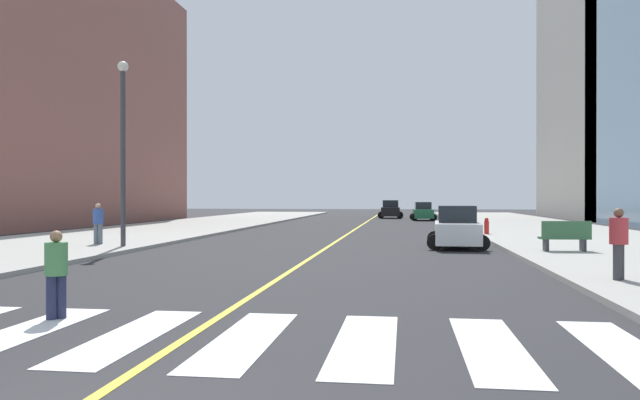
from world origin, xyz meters
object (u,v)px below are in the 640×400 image
at_px(pedestrian_waiting_east, 619,240).
at_px(fire_hydrant, 487,226).
at_px(car_white_nearest, 457,228).
at_px(car_black_third, 391,210).
at_px(park_bench, 565,237).
at_px(street_lamp, 123,137).
at_px(car_green_second, 423,212).
at_px(pedestrian_walking_west, 98,222).
at_px(pedestrian_crossing, 56,270).

height_order(pedestrian_waiting_east, fire_hydrant, pedestrian_waiting_east).
xyz_separation_m(car_white_nearest, car_black_third, (-3.62, 37.93, 0.04)).
distance_m(car_black_third, park_bench, 41.35).
relative_size(car_white_nearest, car_black_third, 0.97).
distance_m(car_white_nearest, street_lamp, 14.38).
height_order(pedestrian_waiting_east, street_lamp, street_lamp).
height_order(car_green_second, pedestrian_walking_west, pedestrian_walking_west).
bearing_deg(pedestrian_walking_west, park_bench, 172.65).
height_order(car_white_nearest, car_black_third, car_black_third).
bearing_deg(pedestrian_waiting_east, car_white_nearest, -127.98).
bearing_deg(pedestrian_walking_west, car_green_second, -118.06).
distance_m(car_green_second, fire_hydrant, 24.20).
xyz_separation_m(car_black_third, pedestrian_crossing, (-4.64, -54.50, -0.02)).
distance_m(park_bench, pedestrian_walking_west, 18.89).
bearing_deg(street_lamp, pedestrian_walking_west, 149.75).
distance_m(pedestrian_walking_west, fire_hydrant, 19.95).
height_order(pedestrian_crossing, fire_hydrant, pedestrian_crossing).
bearing_deg(pedestrian_waiting_east, car_black_third, -135.32).
relative_size(car_black_third, pedestrian_waiting_east, 2.42).
height_order(car_green_second, fire_hydrant, car_green_second).
bearing_deg(street_lamp, pedestrian_waiting_east, -26.32).
distance_m(park_bench, fire_hydrant, 10.77).
xyz_separation_m(pedestrian_waiting_east, street_lamp, (-16.52, 8.17, 3.50)).
bearing_deg(car_white_nearest, park_bench, 145.73).
height_order(pedestrian_waiting_east, pedestrian_walking_west, pedestrian_walking_west).
relative_size(car_green_second, car_black_third, 0.93).
distance_m(car_white_nearest, fire_hydrant, 8.22).
xyz_separation_m(car_black_third, fire_hydrant, (5.86, -30.02, -0.29)).
distance_m(car_white_nearest, park_bench, 4.62).
xyz_separation_m(car_green_second, pedestrian_crossing, (-7.79, -48.53, 0.05)).
bearing_deg(car_green_second, pedestrian_waiting_east, 92.52).
height_order(car_black_third, pedestrian_walking_west, pedestrian_walking_west).
bearing_deg(pedestrian_walking_west, pedestrian_crossing, 110.58).
bearing_deg(street_lamp, car_green_second, 69.26).
xyz_separation_m(car_green_second, park_bench, (4.16, -34.72, -0.12)).
bearing_deg(car_white_nearest, pedestrian_waiting_east, 107.46).
bearing_deg(pedestrian_crossing, car_white_nearest, -161.84).
height_order(park_bench, street_lamp, street_lamp).
distance_m(car_white_nearest, pedestrian_walking_west, 15.27).
height_order(car_white_nearest, park_bench, car_white_nearest).
bearing_deg(car_green_second, car_black_third, -64.15).
height_order(pedestrian_crossing, pedestrian_walking_west, pedestrian_walking_west).
xyz_separation_m(car_white_nearest, park_bench, (3.70, -2.76, -0.15)).
bearing_deg(car_black_third, park_bench, 99.53).
relative_size(car_white_nearest, park_bench, 2.22).
bearing_deg(pedestrian_walking_west, street_lamp, 145.19).
distance_m(car_black_third, pedestrian_waiting_east, 49.29).
height_order(car_white_nearest, car_green_second, car_white_nearest).
relative_size(car_green_second, fire_hydrant, 4.39).
xyz_separation_m(park_bench, fire_hydrant, (-1.46, 10.67, -0.11)).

